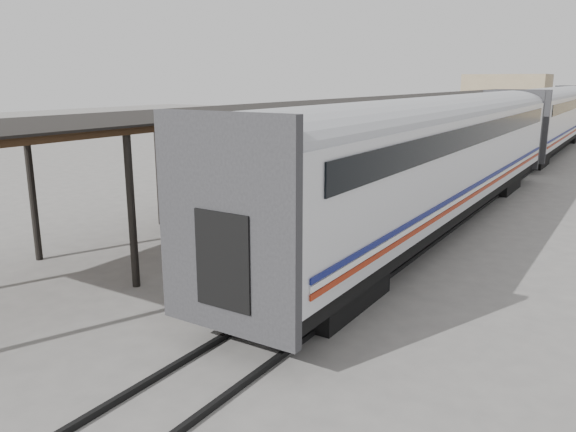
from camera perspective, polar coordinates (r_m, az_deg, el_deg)
The scene contains 10 objects.
ground at distance 15.60m, azimuth -6.30°, elevation -5.83°, with size 160.00×160.00×0.00m, color slate.
train at distance 45.68m, azimuth 25.14°, elevation 9.29°, with size 3.45×76.01×4.01m.
canopy at distance 37.63m, azimuth 13.05°, elevation 11.54°, with size 4.90×64.30×4.15m.
rails at distance 46.10m, azimuth 24.85°, elevation 6.04°, with size 1.54×150.00×0.12m.
building_left at distance 95.40m, azimuth 21.28°, elevation 11.47°, with size 12.00×8.00×6.00m, color tan.
baggage_cart at distance 14.18m, azimuth -6.65°, elevation -5.09°, with size 1.44×2.49×0.86m.
suitcase_stack at distance 14.41m, azimuth -6.41°, elevation -3.13°, with size 1.23×1.19×0.56m.
luggage_tug at distance 30.37m, azimuth 10.84°, elevation 4.92°, with size 1.61×1.95×1.49m.
porter at distance 13.23m, azimuth -7.71°, elevation -1.51°, with size 0.65×0.43×1.78m, color navy.
pedestrian at distance 27.67m, azimuth 4.99°, elevation 4.53°, with size 0.95×0.40×1.62m, color black.
Camera 1 is at (9.29, -11.40, 5.19)m, focal length 35.00 mm.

